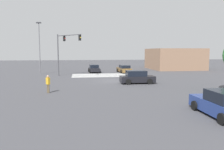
{
  "coord_description": "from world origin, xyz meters",
  "views": [
    {
      "loc": [
        4.12,
        28.69,
        3.95
      ],
      "look_at": [
        0.0,
        0.0,
        0.81
      ],
      "focal_mm": 35.0,
      "sensor_mm": 36.0,
      "label": 1
    }
  ],
  "objects_px": {
    "car_0": "(94,69)",
    "street_light_pole_a": "(39,44)",
    "car_2": "(137,77)",
    "car_3": "(124,69)",
    "car_1": "(221,105)",
    "traffic_signal_mast": "(64,46)",
    "pedestrian": "(48,83)"
  },
  "relations": [
    {
      "from": "car_2",
      "to": "car_3",
      "type": "xyz_separation_m",
      "value": [
        -1.17,
        -13.93,
        -0.09
      ]
    },
    {
      "from": "car_0",
      "to": "pedestrian",
      "type": "distance_m",
      "value": 20.96
    },
    {
      "from": "car_3",
      "to": "street_light_pole_a",
      "type": "distance_m",
      "value": 15.76
    },
    {
      "from": "traffic_signal_mast",
      "to": "street_light_pole_a",
      "type": "distance_m",
      "value": 6.04
    },
    {
      "from": "car_2",
      "to": "street_light_pole_a",
      "type": "bearing_deg",
      "value": 136.98
    },
    {
      "from": "pedestrian",
      "to": "car_1",
      "type": "bearing_deg",
      "value": -85.08
    },
    {
      "from": "car_0",
      "to": "car_3",
      "type": "xyz_separation_m",
      "value": [
        -5.54,
        1.38,
        -0.03
      ]
    },
    {
      "from": "car_0",
      "to": "traffic_signal_mast",
      "type": "bearing_deg",
      "value": -42.57
    },
    {
      "from": "traffic_signal_mast",
      "to": "car_2",
      "type": "relative_size",
      "value": 1.58
    },
    {
      "from": "street_light_pole_a",
      "to": "car_1",
      "type": "bearing_deg",
      "value": 119.25
    },
    {
      "from": "car_1",
      "to": "street_light_pole_a",
      "type": "distance_m",
      "value": 31.87
    },
    {
      "from": "traffic_signal_mast",
      "to": "car_0",
      "type": "xyz_separation_m",
      "value": [
        -5.03,
        -6.05,
        -4.03
      ]
    },
    {
      "from": "car_3",
      "to": "traffic_signal_mast",
      "type": "bearing_deg",
      "value": 109.77
    },
    {
      "from": "traffic_signal_mast",
      "to": "car_3",
      "type": "bearing_deg",
      "value": 68.81
    },
    {
      "from": "pedestrian",
      "to": "street_light_pole_a",
      "type": "xyz_separation_m",
      "value": [
        3.9,
        -18.17,
        4.33
      ]
    },
    {
      "from": "traffic_signal_mast",
      "to": "street_light_pole_a",
      "type": "bearing_deg",
      "value": -176.91
    },
    {
      "from": "car_1",
      "to": "pedestrian",
      "type": "xyz_separation_m",
      "value": [
        11.52,
        -9.36,
        0.22
      ]
    },
    {
      "from": "traffic_signal_mast",
      "to": "car_2",
      "type": "bearing_deg",
      "value": 0.42
    },
    {
      "from": "car_0",
      "to": "car_1",
      "type": "height_order",
      "value": "car_1"
    },
    {
      "from": "car_1",
      "to": "car_3",
      "type": "bearing_deg",
      "value": 1.87
    },
    {
      "from": "car_3",
      "to": "street_light_pole_a",
      "type": "xyz_separation_m",
      "value": [
        15.05,
        0.65,
        4.61
      ]
    },
    {
      "from": "car_3",
      "to": "pedestrian",
      "type": "bearing_deg",
      "value": 145.29
    },
    {
      "from": "pedestrian",
      "to": "street_light_pole_a",
      "type": "height_order",
      "value": "street_light_pole_a"
    },
    {
      "from": "car_1",
      "to": "car_3",
      "type": "relative_size",
      "value": 0.99
    },
    {
      "from": "pedestrian",
      "to": "car_3",
      "type": "bearing_deg",
      "value": 13.34
    },
    {
      "from": "car_0",
      "to": "street_light_pole_a",
      "type": "bearing_deg",
      "value": -80.76
    },
    {
      "from": "car_0",
      "to": "car_1",
      "type": "relative_size",
      "value": 0.87
    },
    {
      "from": "car_0",
      "to": "street_light_pole_a",
      "type": "relative_size",
      "value": 0.47
    },
    {
      "from": "car_3",
      "to": "street_light_pole_a",
      "type": "height_order",
      "value": "street_light_pole_a"
    },
    {
      "from": "traffic_signal_mast",
      "to": "car_1",
      "type": "relative_size",
      "value": 1.38
    },
    {
      "from": "car_1",
      "to": "car_2",
      "type": "relative_size",
      "value": 1.14
    },
    {
      "from": "traffic_signal_mast",
      "to": "street_light_pole_a",
      "type": "height_order",
      "value": "street_light_pole_a"
    }
  ]
}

